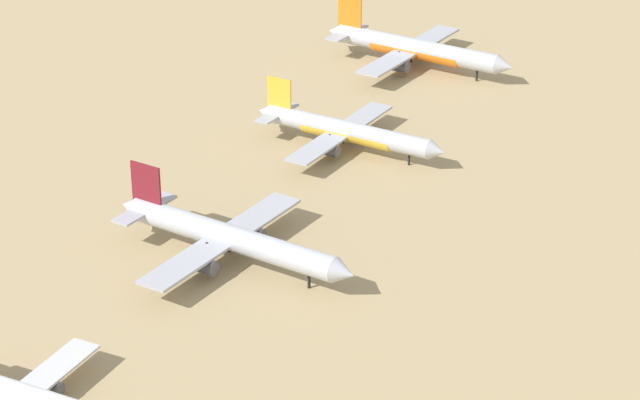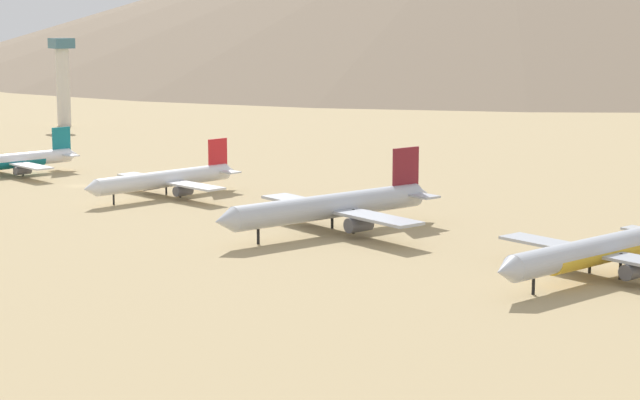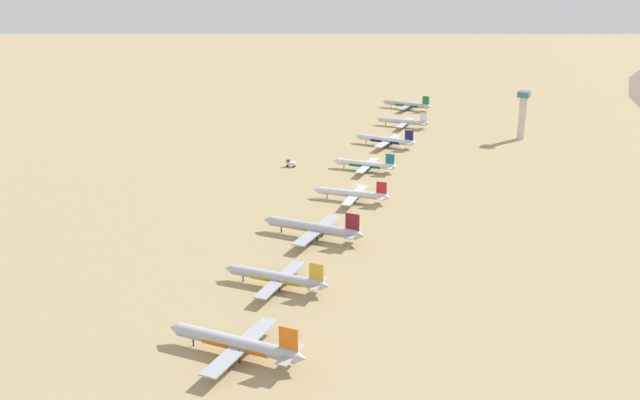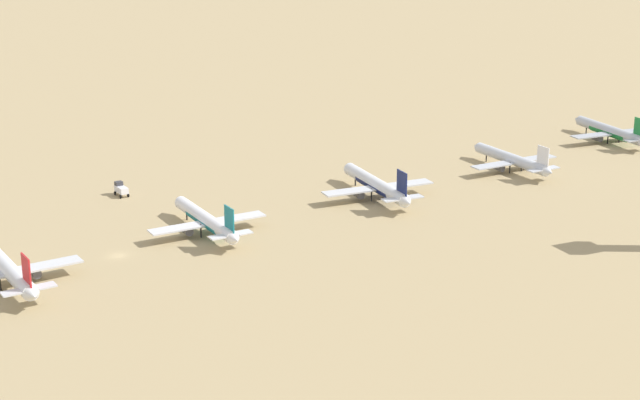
% 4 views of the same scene
% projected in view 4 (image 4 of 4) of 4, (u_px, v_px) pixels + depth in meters
% --- Properties ---
extents(ground_plane, '(2215.25, 2215.25, 0.00)m').
position_uv_depth(ground_plane, '(118.00, 256.00, 243.22)').
color(ground_plane, tan).
extents(parked_jet_0, '(39.30, 31.89, 11.34)m').
position_uv_depth(parked_jet_0, '(610.00, 131.00, 348.73)').
color(parked_jet_0, '#B2B7C1').
rests_on(parked_jet_0, ground).
extents(parked_jet_1, '(37.77, 30.72, 10.89)m').
position_uv_depth(parked_jet_1, '(512.00, 159.00, 313.58)').
color(parked_jet_1, silver).
rests_on(parked_jet_1, ground).
extents(parked_jet_2, '(40.97, 33.21, 11.83)m').
position_uv_depth(parked_jet_2, '(376.00, 185.00, 286.34)').
color(parked_jet_2, silver).
rests_on(parked_jet_2, ground).
extents(parked_jet_3, '(38.47, 31.31, 11.09)m').
position_uv_depth(parked_jet_3, '(206.00, 220.00, 257.37)').
color(parked_jet_3, white).
rests_on(parked_jet_3, ground).
extents(parked_jet_4, '(40.25, 32.85, 11.62)m').
position_uv_depth(parked_jet_4, '(8.00, 269.00, 224.21)').
color(parked_jet_4, silver).
rests_on(parked_jet_4, ground).
extents(service_truck, '(5.49, 3.39, 3.90)m').
position_uv_depth(service_truck, '(121.00, 189.00, 289.07)').
color(service_truck, silver).
rests_on(service_truck, ground).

